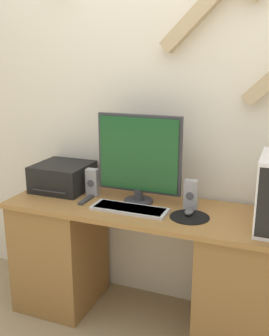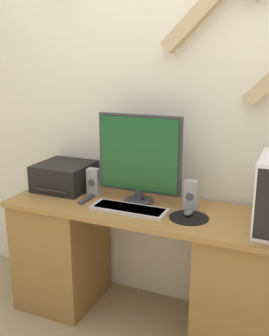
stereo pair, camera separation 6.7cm
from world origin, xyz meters
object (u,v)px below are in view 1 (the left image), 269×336
printer (63,177)px  monitor (139,157)px  speaker_left (93,182)px  keyboard (130,209)px  speaker_right (191,195)px  mouse (189,211)px  remote_control (86,200)px

printer → monitor: bearing=-4.1°
speaker_left → keyboard: bearing=-26.2°
keyboard → speaker_right: size_ratio=2.54×
mouse → remote_control: (-0.65, -0.02, -0.01)m
speaker_left → remote_control: bearing=-84.2°
remote_control → mouse: bearing=1.5°
monitor → speaker_left: bearing=179.1°
speaker_left → printer: bearing=171.6°
mouse → printer: printer is taller
monitor → mouse: (0.34, -0.09, -0.27)m
speaker_left → mouse: bearing=-8.4°
speaker_left → remote_control: (0.01, -0.11, -0.08)m
mouse → speaker_left: 0.68m
printer → speaker_right: size_ratio=1.98×
printer → remote_control: (0.26, -0.15, -0.08)m
mouse → speaker_right: bearing=99.4°
printer → speaker_left: 0.25m
remote_control → speaker_right: bearing=10.1°
mouse → speaker_right: 0.12m
speaker_right → speaker_left: bearing=179.9°
monitor → remote_control: 0.43m
monitor → printer: 0.60m
monitor → mouse: size_ratio=5.89×
keyboard → printer: printer is taller
mouse → remote_control: size_ratio=0.58×
monitor → remote_control: size_ratio=3.40×
monitor → speaker_left: 0.38m
keyboard → mouse: (0.34, 0.06, 0.01)m
printer → remote_control: 0.31m
speaker_right → printer: bearing=177.7°
mouse → remote_control: 0.65m
mouse → printer: (-0.91, 0.13, 0.07)m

